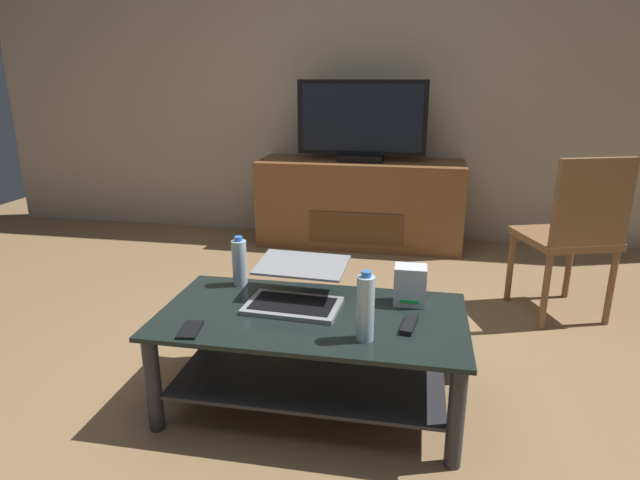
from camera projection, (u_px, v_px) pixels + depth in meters
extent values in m
plane|color=olive|center=(291.00, 395.00, 2.28)|extent=(7.68, 7.68, 0.00)
cube|color=#B2A38C|center=(363.00, 63.00, 4.23)|extent=(6.40, 0.12, 2.80)
cube|color=black|center=(312.00, 316.00, 2.10)|extent=(1.21, 0.64, 0.02)
cube|color=#2D2D33|center=(312.00, 373.00, 2.18)|extent=(1.06, 0.56, 0.01)
cylinder|color=#2D2D33|center=(153.00, 384.00, 2.01)|extent=(0.06, 0.06, 0.39)
cylinder|color=#2D2D33|center=(456.00, 417.00, 1.81)|extent=(0.06, 0.06, 0.39)
cylinder|color=#2D2D33|center=(208.00, 322.00, 2.52)|extent=(0.06, 0.06, 0.39)
cylinder|color=#2D2D33|center=(449.00, 342.00, 2.32)|extent=(0.06, 0.06, 0.39)
cube|color=brown|center=(360.00, 203.00, 4.24)|extent=(1.59, 0.51, 0.67)
cube|color=#55351C|center=(356.00, 228.00, 4.04)|extent=(0.72, 0.01, 0.24)
cube|color=black|center=(361.00, 158.00, 4.11)|extent=(0.34, 0.20, 0.05)
cube|color=black|center=(362.00, 118.00, 4.02)|extent=(0.98, 0.04, 0.56)
cube|color=black|center=(361.00, 118.00, 4.00)|extent=(0.91, 0.01, 0.50)
cube|color=brown|center=(564.00, 238.00, 2.95)|extent=(0.56, 0.56, 0.04)
cube|color=brown|center=(593.00, 205.00, 2.69)|extent=(0.41, 0.17, 0.47)
cylinder|color=brown|center=(569.00, 264.00, 3.23)|extent=(0.04, 0.04, 0.42)
cylinder|color=brown|center=(510.00, 268.00, 3.17)|extent=(0.04, 0.04, 0.42)
cylinder|color=brown|center=(611.00, 288.00, 2.87)|extent=(0.04, 0.04, 0.42)
cylinder|color=brown|center=(545.00, 292.00, 2.81)|extent=(0.04, 0.04, 0.42)
cube|color=gray|center=(293.00, 305.00, 2.16)|extent=(0.39, 0.26, 0.02)
cube|color=black|center=(293.00, 303.00, 2.15)|extent=(0.34, 0.21, 0.00)
cube|color=gray|center=(302.00, 265.00, 2.24)|extent=(0.39, 0.26, 0.04)
cube|color=teal|center=(302.00, 265.00, 2.24)|extent=(0.35, 0.23, 0.03)
cube|color=silver|center=(410.00, 285.00, 2.18)|extent=(0.13, 0.10, 0.16)
cube|color=#19D84C|center=(409.00, 302.00, 2.14)|extent=(0.08, 0.00, 0.01)
cylinder|color=silver|center=(240.00, 263.00, 2.37)|extent=(0.07, 0.07, 0.21)
cylinder|color=blue|center=(238.00, 239.00, 2.33)|extent=(0.04, 0.04, 0.02)
cylinder|color=silver|center=(365.00, 309.00, 1.86)|extent=(0.06, 0.06, 0.24)
cylinder|color=blue|center=(366.00, 274.00, 1.83)|extent=(0.03, 0.03, 0.02)
cube|color=black|center=(190.00, 330.00, 1.96)|extent=(0.09, 0.15, 0.01)
cube|color=black|center=(409.00, 324.00, 1.99)|extent=(0.07, 0.16, 0.02)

